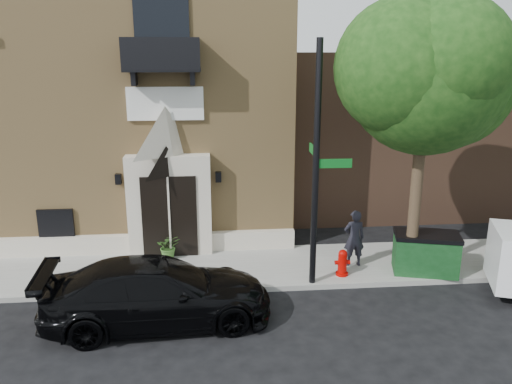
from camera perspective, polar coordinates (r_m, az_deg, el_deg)
ground at (r=13.99m, az=-6.19°, el=-11.60°), size 120.00×120.00×0.00m
sidewalk at (r=15.32m, az=-2.34°, el=-8.69°), size 42.00×3.00×0.15m
church at (r=20.75m, az=-14.67°, el=10.29°), size 12.20×11.01×9.30m
neighbour_building at (r=24.61m, az=23.28°, el=6.93°), size 18.00×8.00×6.40m
street_tree_left at (r=14.01m, az=19.19°, el=12.69°), size 4.97×4.38×7.77m
black_sedan at (r=12.52m, az=-11.15°, el=-11.18°), size 5.62×2.62×1.59m
street_sign at (r=13.29m, az=6.92°, el=2.87°), size 1.05×1.05×6.60m
fire_hydrant at (r=14.75m, az=9.85°, el=-7.96°), size 0.44×0.36×0.78m
dumpster at (r=15.47m, az=18.81°, el=-6.57°), size 2.03×1.48×1.20m
planter at (r=15.91m, az=-9.94°, el=-6.13°), size 0.79×0.70×0.79m
pedestrian_near at (r=15.30m, az=11.15°, el=-5.19°), size 0.63×0.42×1.74m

